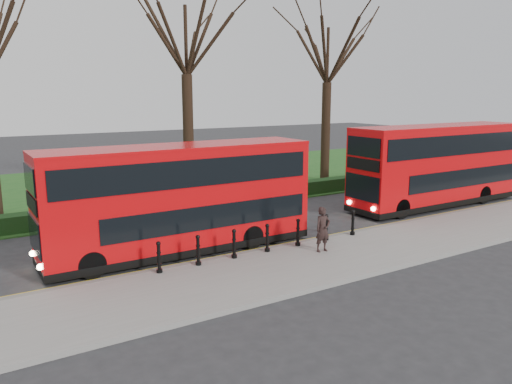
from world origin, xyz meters
TOP-DOWN VIEW (x-y plane):
  - ground at (0.00, 0.00)m, footprint 120.00×120.00m
  - pavement at (0.00, -3.00)m, footprint 60.00×4.00m
  - kerb at (0.00, -1.00)m, footprint 60.00×0.25m
  - grass_verge at (0.00, 15.00)m, footprint 60.00×18.00m
  - hedge at (0.00, 6.80)m, footprint 60.00×0.90m
  - yellow_line_outer at (0.00, -0.70)m, footprint 60.00×0.10m
  - yellow_line_inner at (0.00, -0.50)m, footprint 60.00×0.10m
  - tree_mid at (2.00, 10.00)m, footprint 8.01×8.01m
  - tree_right at (12.00, 10.00)m, footprint 7.62×7.62m
  - bollard_row at (-0.03, -1.35)m, footprint 8.51×0.15m
  - bus_lead at (-2.54, 0.68)m, footprint 10.10×2.32m
  - bus_rear at (12.11, 0.95)m, footprint 10.64×2.45m
  - pedestrian at (1.71, -2.39)m, footprint 0.63×0.43m

SIDE VIEW (x-z plane):
  - ground at x=0.00m, z-range 0.00..0.00m
  - yellow_line_outer at x=0.00m, z-range 0.00..0.01m
  - yellow_line_inner at x=0.00m, z-range 0.00..0.01m
  - grass_verge at x=0.00m, z-range 0.00..0.06m
  - pavement at x=0.00m, z-range 0.00..0.15m
  - kerb at x=0.00m, z-range -0.01..0.15m
  - hedge at x=0.00m, z-range 0.00..0.80m
  - bollard_row at x=-0.03m, z-range 0.15..1.15m
  - pedestrian at x=1.71m, z-range 0.15..1.82m
  - bus_lead at x=-2.54m, z-range 0.02..4.03m
  - bus_rear at x=12.11m, z-range 0.02..4.25m
  - tree_right at x=12.00m, z-range 2.71..14.62m
  - tree_mid at x=2.00m, z-range 2.85..15.37m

